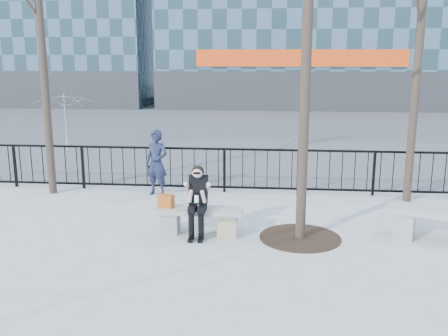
# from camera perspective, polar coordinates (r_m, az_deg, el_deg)

# --- Properties ---
(ground) EXTENTS (120.00, 120.00, 0.00)m
(ground) POSITION_cam_1_polar(r_m,az_deg,el_deg) (9.60, -2.86, -7.42)
(ground) COLOR #9A9A95
(ground) RESTS_ON ground
(street_surface) EXTENTS (60.00, 23.00, 0.01)m
(street_surface) POSITION_cam_1_polar(r_m,az_deg,el_deg) (24.18, 2.26, 4.81)
(street_surface) COLOR #474747
(street_surface) RESTS_ON ground
(railing) EXTENTS (14.00, 0.06, 1.10)m
(railing) POSITION_cam_1_polar(r_m,az_deg,el_deg) (12.30, -0.88, -0.22)
(railing) COLOR black
(railing) RESTS_ON ground
(tree_grate) EXTENTS (1.50, 1.50, 0.02)m
(tree_grate) POSITION_cam_1_polar(r_m,az_deg,el_deg) (9.42, 8.67, -7.86)
(tree_grate) COLOR black
(tree_grate) RESTS_ON ground
(bench_main) EXTENTS (1.65, 0.46, 0.49)m
(bench_main) POSITION_cam_1_polar(r_m,az_deg,el_deg) (9.50, -2.88, -5.71)
(bench_main) COLOR slate
(bench_main) RESTS_ON ground
(bench_second) EXTENTS (1.82, 0.51, 0.54)m
(bench_second) POSITION_cam_1_polar(r_m,az_deg,el_deg) (9.99, 23.30, -5.63)
(bench_second) COLOR slate
(bench_second) RESTS_ON ground
(seated_woman) EXTENTS (0.50, 0.64, 1.34)m
(seated_woman) POSITION_cam_1_polar(r_m,az_deg,el_deg) (9.24, -3.04, -3.85)
(seated_woman) COLOR black
(seated_woman) RESTS_ON ground
(handbag) EXTENTS (0.33, 0.24, 0.25)m
(handbag) POSITION_cam_1_polar(r_m,az_deg,el_deg) (9.53, -6.64, -3.74)
(handbag) COLOR #A94B14
(handbag) RESTS_ON bench_main
(shopping_bag) EXTENTS (0.37, 0.19, 0.33)m
(shopping_bag) POSITION_cam_1_polar(r_m,az_deg,el_deg) (9.23, 0.30, -7.12)
(shopping_bag) COLOR beige
(shopping_bag) RESTS_ON ground
(standing_man) EXTENTS (0.67, 0.54, 1.59)m
(standing_man) POSITION_cam_1_polar(r_m,az_deg,el_deg) (12.07, -7.70, 0.59)
(standing_man) COLOR black
(standing_man) RESTS_ON ground
(vendor_umbrella) EXTENTS (2.66, 2.69, 2.06)m
(vendor_umbrella) POSITION_cam_1_polar(r_m,az_deg,el_deg) (18.39, -17.74, 4.98)
(vendor_umbrella) COLOR yellow
(vendor_umbrella) RESTS_ON ground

